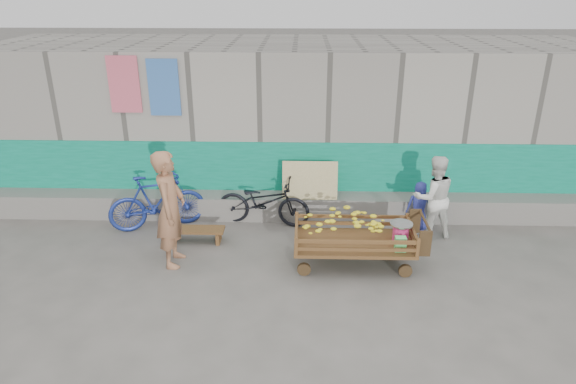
{
  "coord_description": "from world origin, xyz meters",
  "views": [
    {
      "loc": [
        0.15,
        -6.42,
        4.22
      ],
      "look_at": [
        -0.07,
        1.2,
        1.0
      ],
      "focal_mm": 32.0,
      "sensor_mm": 36.0,
      "label": 1
    }
  ],
  "objects_px": {
    "bench": "(195,232)",
    "child": "(419,206)",
    "banana_cart": "(352,232)",
    "vendor_man": "(170,209)",
    "bicycle_blue": "(157,202)",
    "woman": "(433,197)",
    "bicycle_dark": "(264,202)"
  },
  "relations": [
    {
      "from": "bench",
      "to": "vendor_man",
      "type": "bearing_deg",
      "value": -105.12
    },
    {
      "from": "bench",
      "to": "vendor_man",
      "type": "relative_size",
      "value": 0.54
    },
    {
      "from": "bicycle_dark",
      "to": "bench",
      "type": "bearing_deg",
      "value": 131.24
    },
    {
      "from": "banana_cart",
      "to": "bicycle_blue",
      "type": "relative_size",
      "value": 1.19
    },
    {
      "from": "woman",
      "to": "child",
      "type": "height_order",
      "value": "woman"
    },
    {
      "from": "bench",
      "to": "woman",
      "type": "xyz_separation_m",
      "value": [
        4.06,
        0.33,
        0.56
      ]
    },
    {
      "from": "banana_cart",
      "to": "bench",
      "type": "xyz_separation_m",
      "value": [
        -2.6,
        0.68,
        -0.4
      ]
    },
    {
      "from": "bicycle_dark",
      "to": "woman",
      "type": "bearing_deg",
      "value": -89.11
    },
    {
      "from": "child",
      "to": "bench",
      "type": "bearing_deg",
      "value": 16.17
    },
    {
      "from": "bench",
      "to": "child",
      "type": "height_order",
      "value": "child"
    },
    {
      "from": "woman",
      "to": "bicycle_blue",
      "type": "distance_m",
      "value": 4.83
    },
    {
      "from": "woman",
      "to": "bicycle_blue",
      "type": "height_order",
      "value": "woman"
    },
    {
      "from": "bicycle_dark",
      "to": "child",
      "type": "bearing_deg",
      "value": -84.33
    },
    {
      "from": "banana_cart",
      "to": "bicycle_dark",
      "type": "bearing_deg",
      "value": 136.35
    },
    {
      "from": "bench",
      "to": "vendor_man",
      "type": "xyz_separation_m",
      "value": [
        -0.19,
        -0.69,
        0.75
      ]
    },
    {
      "from": "vendor_man",
      "to": "child",
      "type": "bearing_deg",
      "value": -72.82
    },
    {
      "from": "vendor_man",
      "to": "bicycle_blue",
      "type": "distance_m",
      "value": 1.41
    },
    {
      "from": "bicycle_blue",
      "to": "vendor_man",
      "type": "bearing_deg",
      "value": -175.25
    },
    {
      "from": "child",
      "to": "banana_cart",
      "type": "bearing_deg",
      "value": 51.71
    },
    {
      "from": "bench",
      "to": "woman",
      "type": "height_order",
      "value": "woman"
    },
    {
      "from": "bench",
      "to": "vendor_man",
      "type": "height_order",
      "value": "vendor_man"
    },
    {
      "from": "bench",
      "to": "bicycle_dark",
      "type": "xyz_separation_m",
      "value": [
        1.13,
        0.72,
        0.26
      ]
    },
    {
      "from": "child",
      "to": "bicycle_blue",
      "type": "distance_m",
      "value": 4.66
    },
    {
      "from": "banana_cart",
      "to": "bench",
      "type": "relative_size",
      "value": 2.0
    },
    {
      "from": "woman",
      "to": "child",
      "type": "bearing_deg",
      "value": -68.47
    },
    {
      "from": "bench",
      "to": "child",
      "type": "distance_m",
      "value": 3.96
    },
    {
      "from": "woman",
      "to": "bicycle_dark",
      "type": "distance_m",
      "value": 2.98
    },
    {
      "from": "banana_cart",
      "to": "child",
      "type": "relative_size",
      "value": 2.22
    },
    {
      "from": "vendor_man",
      "to": "woman",
      "type": "distance_m",
      "value": 4.37
    },
    {
      "from": "bench",
      "to": "vendor_man",
      "type": "distance_m",
      "value": 1.03
    },
    {
      "from": "banana_cart",
      "to": "woman",
      "type": "distance_m",
      "value": 1.78
    },
    {
      "from": "bicycle_dark",
      "to": "banana_cart",
      "type": "bearing_deg",
      "value": -125.11
    }
  ]
}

